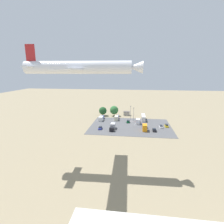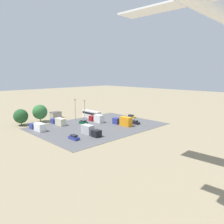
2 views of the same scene
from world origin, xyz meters
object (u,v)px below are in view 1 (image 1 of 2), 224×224
at_px(parked_truck_1, 117,118).
at_px(bus, 143,117).
at_px(parked_car_4, 154,130).
at_px(parked_truck_2, 145,127).
at_px(parked_car_1, 100,128).
at_px(airplane, 82,67).
at_px(parked_car_3, 166,126).
at_px(parked_car_0, 161,127).
at_px(shed_building, 127,113).
at_px(parked_truck_0, 101,118).
at_px(parked_car_2, 128,121).
at_px(parked_truck_3, 138,121).
at_px(parked_truck_4, 113,127).

bearing_deg(parked_truck_1, bus, 3.80).
height_order(parked_car_4, parked_truck_2, parked_truck_2).
bearing_deg(parked_car_1, airplane, -87.26).
relative_size(parked_truck_1, airplane, 0.22).
relative_size(parked_car_3, parked_truck_1, 0.49).
xyz_separation_m(parked_car_1, airplane, (-1.79, 37.49, 33.14)).
bearing_deg(parked_truck_1, parked_car_1, -108.87).
height_order(parked_car_0, parked_car_3, parked_car_3).
relative_size(shed_building, parked_car_4, 1.12).
distance_m(parked_truck_0, airplane, 65.00).
bearing_deg(parked_truck_0, parked_truck_1, 14.40).
bearing_deg(parked_truck_2, parked_car_3, 28.80).
height_order(parked_car_2, parked_truck_0, parked_truck_0).
bearing_deg(parked_car_0, parked_car_3, -149.62).
bearing_deg(parked_truck_3, parked_truck_4, -137.34).
distance_m(parked_car_2, parked_truck_4, 17.01).
bearing_deg(parked_truck_4, parked_car_0, -166.65).
distance_m(parked_truck_1, parked_truck_4, 20.65).
distance_m(parked_car_1, parked_truck_4, 7.13).
distance_m(bus, parked_car_1, 33.94).
distance_m(parked_truck_1, parked_truck_2, 26.36).
height_order(parked_car_1, parked_truck_3, parked_truck_3).
xyz_separation_m(parked_truck_0, airplane, (-4.72, 56.12, 32.46)).
height_order(parked_car_4, airplane, airplane).
distance_m(bus, parked_car_0, 18.05).
relative_size(shed_building, parked_truck_0, 0.53).
xyz_separation_m(parked_car_0, parked_truck_3, (13.44, -6.81, 0.87)).
xyz_separation_m(parked_car_1, parked_truck_2, (-25.19, -1.93, 1.00)).
bearing_deg(shed_building, parked_truck_4, 79.18).
relative_size(parked_car_4, airplane, 0.11).
bearing_deg(parked_car_1, parked_car_2, 45.04).
bearing_deg(airplane, parked_car_4, 140.76).
bearing_deg(parked_truck_0, bus, 7.68).
bearing_deg(parked_car_4, shed_building, -63.51).
relative_size(parked_car_0, parked_car_1, 1.10).
relative_size(bus, parked_truck_2, 1.22).
height_order(parked_car_4, parked_truck_1, parked_truck_1).
xyz_separation_m(shed_building, parked_truck_0, (16.45, 15.78, -0.09)).
bearing_deg(bus, parked_truck_0, 7.68).
relative_size(parked_car_2, parked_truck_2, 0.45).
distance_m(parked_car_4, parked_truck_3, 16.39).
height_order(parked_car_2, parked_car_4, parked_car_2).
relative_size(parked_car_2, parked_truck_4, 0.49).
bearing_deg(airplane, parked_car_2, 163.60).
bearing_deg(parked_car_2, parked_truck_2, -53.94).
relative_size(parked_car_1, parked_truck_2, 0.45).
height_order(parked_car_3, parked_truck_3, parked_truck_3).
relative_size(shed_building, parked_car_1, 1.17).
relative_size(bus, parked_car_2, 2.69).
height_order(parked_truck_3, parked_truck_4, parked_truck_3).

